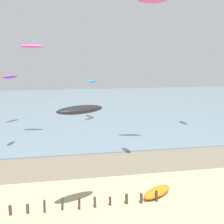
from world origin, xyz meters
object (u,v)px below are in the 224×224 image
grounded_kite (157,192)px  kite_aloft_8 (31,46)px  kite_aloft_11 (152,0)px  kite_aloft_4 (92,81)px  kite_aloft_10 (10,77)px  kite_aloft_9 (80,110)px

grounded_kite → kite_aloft_8: (-9.68, 19.48, 11.37)m
kite_aloft_11 → kite_aloft_8: bearing=163.0°
grounded_kite → kite_aloft_11: 20.14m
kite_aloft_8 → kite_aloft_11: 15.75m
kite_aloft_4 → grounded_kite: bearing=42.7°
kite_aloft_10 → kite_aloft_9: bearing=-127.2°
kite_aloft_4 → kite_aloft_8: 12.87m
grounded_kite → kite_aloft_9: size_ratio=0.91×
kite_aloft_9 → kite_aloft_10: bearing=79.8°
kite_aloft_8 → kite_aloft_11: size_ratio=0.95×
grounded_kite → kite_aloft_4: kite_aloft_4 is taller
grounded_kite → kite_aloft_4: 28.26m
kite_aloft_4 → kite_aloft_11: bearing=56.2°
kite_aloft_11 → grounded_kite: bearing=-92.4°
grounded_kite → kite_aloft_9: bearing=-19.8°
grounded_kite → kite_aloft_8: kite_aloft_8 is taller
kite_aloft_10 → kite_aloft_11: bearing=-95.7°
kite_aloft_4 → kite_aloft_11: kite_aloft_11 is taller
kite_aloft_10 → kite_aloft_11: 25.02m
kite_aloft_4 → kite_aloft_11: 18.88m
grounded_kite → kite_aloft_10: bearing=-100.1°
kite_aloft_4 → kite_aloft_9: 29.56m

